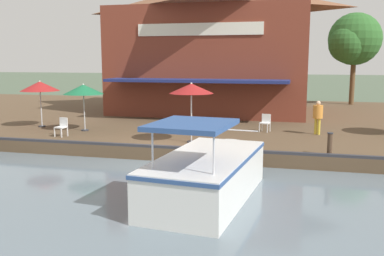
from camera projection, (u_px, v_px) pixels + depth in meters
name	position (u px, v px, depth m)	size (l,w,h in m)	color
ground_plane	(160.00, 163.00, 16.98)	(220.00, 220.00, 0.00)	#4C5B47
quay_deck	(214.00, 119.00, 27.47)	(22.00, 56.00, 0.60)	brown
quay_edge_fender	(161.00, 147.00, 16.97)	(0.20, 50.40, 0.10)	#2D2D33
waterfront_restaurant	(214.00, 46.00, 28.95)	(11.28, 12.85, 8.62)	brown
patio_umbrella_near_quay_edge	(40.00, 86.00, 21.99)	(1.98, 1.98, 2.41)	#B7B7B7
patio_umbrella_mid_patio_left	(191.00, 89.00, 17.74)	(1.85, 1.85, 2.53)	#B7B7B7
patio_umbrella_far_corner	(83.00, 89.00, 20.76)	(1.93, 1.93, 2.32)	#B7B7B7
cafe_chair_beside_entrance	(62.00, 126.00, 19.48)	(0.51, 0.51, 0.85)	white
cafe_chair_far_corner_seat	(265.00, 122.00, 20.77)	(0.53, 0.53, 0.85)	white
person_at_quay_edge	(318.00, 114.00, 19.88)	(0.45, 0.45, 1.58)	gold
motorboat_nearest_quay	(212.00, 170.00, 12.83)	(6.38, 2.88, 2.40)	white
mooring_post	(330.00, 144.00, 15.62)	(0.22, 0.22, 0.84)	#473323
tree_upstream_bank	(353.00, 41.00, 32.66)	(4.20, 4.00, 7.04)	brown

